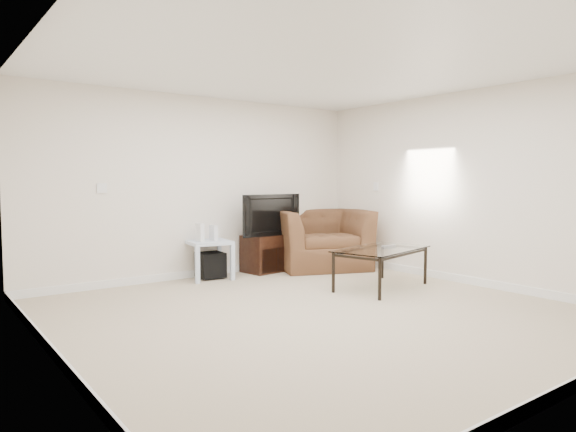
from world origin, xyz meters
TOP-DOWN VIEW (x-y plane):
  - floor at (0.00, 0.00)m, footprint 5.00×5.00m
  - ceiling at (0.00, 0.00)m, footprint 5.00×5.00m
  - wall_back at (0.00, 2.50)m, footprint 5.00×0.02m
  - wall_left at (-2.50, 0.00)m, footprint 0.02×5.00m
  - wall_right at (2.50, 0.00)m, footprint 0.02×5.00m
  - plate_back at (-1.40, 2.49)m, footprint 0.12×0.02m
  - plate_right_switch at (2.49, 1.60)m, footprint 0.02×0.09m
  - plate_right_outlet at (2.49, 1.30)m, footprint 0.02×0.08m
  - tv_stand at (0.90, 2.28)m, footprint 0.71×0.54m
  - dvd_player at (0.90, 2.24)m, footprint 0.39×0.30m
  - television at (0.90, 2.25)m, footprint 0.98×0.30m
  - side_table at (-0.05, 2.28)m, footprint 0.62×0.62m
  - subwoofer at (-0.01, 2.30)m, footprint 0.37×0.37m
  - game_console at (-0.18, 2.28)m, footprint 0.06×0.18m
  - game_case at (0.01, 2.25)m, footprint 0.06×0.16m
  - recliner at (1.76, 2.05)m, footprint 1.61×1.34m
  - coffee_table at (1.39, 0.45)m, footprint 1.41×1.00m
  - remote at (1.58, 0.50)m, footprint 0.20×0.08m

SIDE VIEW (x-z plane):
  - floor at x=0.00m, z-range 0.00..0.00m
  - subwoofer at x=-0.01m, z-range 0.02..0.36m
  - coffee_table at x=1.39m, z-range 0.00..0.50m
  - side_table at x=-0.05m, z-range 0.00..0.53m
  - tv_stand at x=0.90m, z-range 0.00..0.55m
  - plate_right_outlet at x=2.49m, z-range 0.24..0.36m
  - dvd_player at x=0.90m, z-range 0.43..0.48m
  - remote at x=1.58m, z-range 0.50..0.52m
  - recliner at x=1.76m, z-range 0.00..1.20m
  - game_case at x=0.01m, z-range 0.53..0.74m
  - game_console at x=-0.18m, z-range 0.53..0.77m
  - television at x=0.90m, z-range 0.55..1.15m
  - wall_back at x=0.00m, z-range 0.00..2.50m
  - wall_left at x=-2.50m, z-range 0.00..2.50m
  - wall_right at x=2.50m, z-range 0.00..2.50m
  - plate_back at x=-1.40m, z-range 1.19..1.31m
  - plate_right_switch at x=2.49m, z-range 1.19..1.31m
  - ceiling at x=0.00m, z-range 2.50..2.50m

